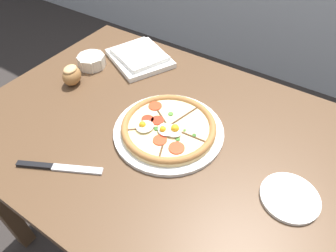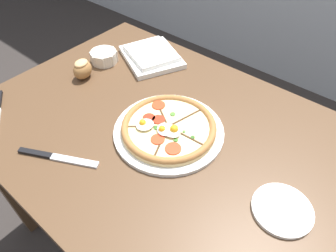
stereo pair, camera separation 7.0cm
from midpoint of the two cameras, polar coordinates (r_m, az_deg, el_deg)
ground_plane at (r=1.52m, az=0.25°, el=-20.03°), size 12.00×12.00×0.00m
dining_table at (r=0.99m, az=0.37°, el=-4.71°), size 1.14×0.83×0.74m
pizza at (r=0.88m, az=2.24°, el=-0.64°), size 0.33×0.33×0.05m
ramekin_bowl at (r=1.19m, az=-10.44°, el=12.86°), size 0.11×0.11×0.05m
napkin_folded at (r=1.19m, az=-1.44°, el=13.22°), size 0.29×0.28×0.04m
bread_piece_near at (r=1.11m, az=-14.24°, el=10.45°), size 0.08×0.09×0.07m
knife_main at (r=0.87m, az=-18.28°, el=-5.79°), size 0.22×0.12×0.01m
side_saucer at (r=0.79m, az=23.38°, el=-14.53°), size 0.14×0.14×0.01m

